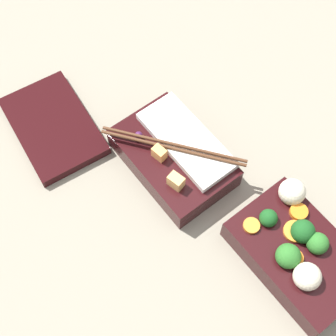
{
  "coord_description": "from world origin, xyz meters",
  "views": [
    {
      "loc": [
        -0.14,
        0.24,
        0.67
      ],
      "look_at": [
        0.12,
        0.04,
        0.04
      ],
      "focal_mm": 50.0,
      "sensor_mm": 36.0,
      "label": 1
    }
  ],
  "objects": [
    {
      "name": "bento_tray_vegetable",
      "position": [
        -0.09,
        -0.03,
        0.03
      ],
      "size": [
        0.19,
        0.13,
        0.07
      ],
      "color": "black",
      "rests_on": "ground_plane"
    },
    {
      "name": "bento_lid",
      "position": [
        0.31,
        0.14,
        0.01
      ],
      "size": [
        0.2,
        0.14,
        0.02
      ],
      "primitive_type": "cube",
      "rotation": [
        0.0,
        0.0,
        -0.11
      ],
      "color": "black",
      "rests_on": "ground_plane"
    },
    {
      "name": "ground_plane",
      "position": [
        0.0,
        0.0,
        0.0
      ],
      "size": [
        3.0,
        3.0,
        0.0
      ],
      "primitive_type": "plane",
      "color": "gray"
    },
    {
      "name": "bento_tray_rice",
      "position": [
        0.13,
        0.02,
        0.03
      ],
      "size": [
        0.19,
        0.15,
        0.07
      ],
      "color": "black",
      "rests_on": "ground_plane"
    }
  ]
}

